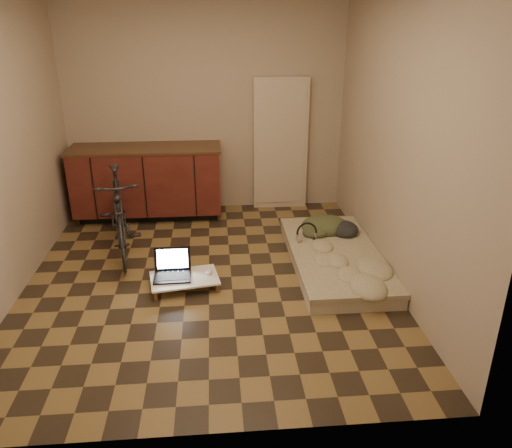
{
  "coord_description": "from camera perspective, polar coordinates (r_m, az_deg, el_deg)",
  "views": [
    {
      "loc": [
        0.09,
        -4.36,
        2.4
      ],
      "look_at": [
        0.47,
        0.02,
        0.55
      ],
      "focal_mm": 35.0,
      "sensor_mm": 36.0,
      "label": 1
    }
  ],
  "objects": [
    {
      "name": "headphones",
      "position": [
        5.38,
        5.84,
        -0.94
      ],
      "size": [
        0.3,
        0.28,
        0.17
      ],
      "primitive_type": null,
      "rotation": [
        0.0,
        0.0,
        0.18
      ],
      "color": "black",
      "rests_on": "futon"
    },
    {
      "name": "laptop",
      "position": [
        4.82,
        -9.53,
        -5.27
      ],
      "size": [
        0.35,
        0.32,
        0.24
      ],
      "rotation": [
        0.0,
        0.0,
        0.02
      ],
      "color": "black",
      "rests_on": "lap_desk"
    },
    {
      "name": "lap_desk",
      "position": [
        4.8,
        -8.18,
        -6.19
      ],
      "size": [
        0.69,
        0.51,
        0.1
      ],
      "rotation": [
        0.0,
        0.0,
        0.16
      ],
      "color": "brown",
      "rests_on": "ground"
    },
    {
      "name": "room_shell",
      "position": [
        4.5,
        -5.99,
        8.53
      ],
      "size": [
        3.5,
        4.0,
        2.6
      ],
      "color": "brown",
      "rests_on": "ground"
    },
    {
      "name": "appliance_panel",
      "position": [
        6.55,
        2.81,
        9.09
      ],
      "size": [
        0.7,
        0.1,
        1.7
      ],
      "primitive_type": "cube",
      "color": "beige",
      "rests_on": "ground"
    },
    {
      "name": "futon",
      "position": [
        5.23,
        9.0,
        -3.82
      ],
      "size": [
        0.9,
        1.86,
        0.16
      ],
      "rotation": [
        0.0,
        0.0,
        0.0
      ],
      "color": "#BFB299",
      "rests_on": "ground"
    },
    {
      "name": "mouse",
      "position": [
        4.83,
        -5.39,
        -5.44
      ],
      "size": [
        0.08,
        0.12,
        0.04
      ],
      "primitive_type": "ellipsoid",
      "rotation": [
        0.0,
        0.0,
        -0.15
      ],
      "color": "white",
      "rests_on": "lap_desk"
    },
    {
      "name": "bicycle",
      "position": [
        5.47,
        -15.42,
        1.65
      ],
      "size": [
        0.75,
        1.61,
        1.01
      ],
      "primitive_type": "imported",
      "rotation": [
        0.0,
        0.0,
        0.19
      ],
      "color": "black",
      "rests_on": "ground"
    },
    {
      "name": "clothing_pile",
      "position": [
        5.63,
        8.45,
        0.33
      ],
      "size": [
        0.56,
        0.47,
        0.22
      ],
      "primitive_type": null,
      "rotation": [
        0.0,
        0.0,
        0.0
      ],
      "color": "#3C4327",
      "rests_on": "futon"
    },
    {
      "name": "cabinets",
      "position": [
        6.42,
        -12.25,
        4.76
      ],
      "size": [
        1.84,
        0.62,
        0.91
      ],
      "color": "black",
      "rests_on": "ground"
    }
  ]
}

